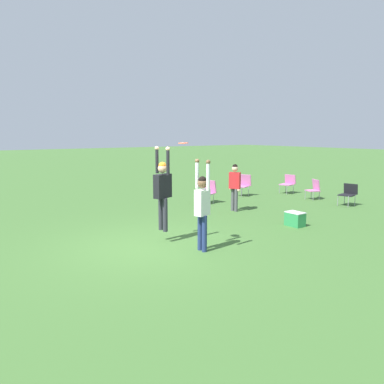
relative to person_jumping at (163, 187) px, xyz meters
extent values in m
plane|color=#3D662D|center=(0.12, -0.39, -1.40)|extent=(120.00, 120.00, 0.00)
cylinder|color=#2D2D38|center=(-0.11, 0.00, -0.70)|extent=(0.12, 0.12, 0.84)
cylinder|color=#2D2D38|center=(0.11, 0.00, -0.70)|extent=(0.12, 0.12, 0.84)
cube|color=black|center=(0.00, 0.00, 0.01)|extent=(0.33, 0.51, 0.59)
sphere|color=tan|center=(0.00, 0.00, 0.45)|extent=(0.23, 0.23, 0.23)
sphere|color=orange|center=(0.00, 0.00, 0.51)|extent=(0.19, 0.19, 0.19)
cylinder|color=black|center=(-0.26, 0.00, 0.62)|extent=(0.08, 0.08, 0.63)
sphere|color=tan|center=(-0.26, 0.00, 0.94)|extent=(0.10, 0.10, 0.10)
cylinder|color=black|center=(0.26, 0.00, 0.62)|extent=(0.08, 0.08, 0.63)
sphere|color=tan|center=(0.26, 0.00, 0.94)|extent=(0.10, 0.10, 0.10)
cylinder|color=navy|center=(1.09, 0.35, -0.98)|extent=(0.12, 0.12, 0.85)
cylinder|color=navy|center=(1.25, 0.35, -0.98)|extent=(0.12, 0.12, 0.85)
cube|color=white|center=(1.17, 0.35, -0.26)|extent=(0.30, 0.41, 0.60)
sphere|color=brown|center=(1.17, 0.35, 0.18)|extent=(0.23, 0.23, 0.23)
sphere|color=black|center=(1.17, 0.35, 0.25)|extent=(0.19, 0.19, 0.19)
cylinder|color=white|center=(0.96, 0.35, 0.36)|extent=(0.08, 0.08, 0.63)
sphere|color=brown|center=(0.96, 0.35, 0.68)|extent=(0.10, 0.10, 0.10)
cylinder|color=white|center=(1.38, 0.35, 0.36)|extent=(0.08, 0.08, 0.63)
sphere|color=brown|center=(1.38, 0.35, 0.68)|extent=(0.10, 0.10, 0.10)
cylinder|color=#E04C23|center=(0.82, 0.07, 1.09)|extent=(0.23, 0.23, 0.02)
cylinder|color=gray|center=(-1.88, 7.99, -1.21)|extent=(0.02, 0.02, 0.39)
cylinder|color=gray|center=(-1.48, 7.99, -1.21)|extent=(0.02, 0.02, 0.39)
cylinder|color=gray|center=(-1.88, 8.39, -1.21)|extent=(0.02, 0.02, 0.39)
cylinder|color=gray|center=(-1.48, 8.39, -1.21)|extent=(0.02, 0.02, 0.39)
cube|color=#C666A3|center=(-1.68, 8.19, -1.03)|extent=(0.60, 0.60, 0.04)
cube|color=#C666A3|center=(-1.68, 8.41, -0.80)|extent=(0.47, 0.27, 0.43)
cylinder|color=gray|center=(-3.78, 3.79, -1.20)|extent=(0.02, 0.02, 0.41)
cylinder|color=gray|center=(-3.31, 3.79, -1.20)|extent=(0.02, 0.02, 0.41)
cylinder|color=gray|center=(-3.78, 4.26, -1.20)|extent=(0.02, 0.02, 0.41)
cylinder|color=gray|center=(-3.31, 4.26, -1.20)|extent=(0.02, 0.02, 0.41)
cube|color=#C666A3|center=(-3.55, 4.02, -1.02)|extent=(0.65, 0.65, 0.04)
cube|color=#C666A3|center=(-3.55, 4.29, -0.75)|extent=(0.57, 0.22, 0.49)
cylinder|color=gray|center=(-3.57, 8.32, -1.19)|extent=(0.02, 0.02, 0.43)
cylinder|color=gray|center=(-3.13, 8.32, -1.19)|extent=(0.02, 0.02, 0.43)
cylinder|color=gray|center=(-3.57, 8.75, -1.19)|extent=(0.02, 0.02, 0.43)
cylinder|color=gray|center=(-3.13, 8.75, -1.19)|extent=(0.02, 0.02, 0.43)
cube|color=#C666A3|center=(-3.35, 8.53, -0.99)|extent=(0.62, 0.62, 0.04)
cube|color=#C666A3|center=(-3.35, 8.77, -0.76)|extent=(0.52, 0.23, 0.42)
cylinder|color=gray|center=(-4.20, 6.17, -1.18)|extent=(0.02, 0.02, 0.44)
cylinder|color=gray|center=(-3.78, 6.17, -1.18)|extent=(0.02, 0.02, 0.44)
cylinder|color=gray|center=(-4.20, 6.59, -1.18)|extent=(0.02, 0.02, 0.44)
cylinder|color=gray|center=(-3.78, 6.59, -1.18)|extent=(0.02, 0.02, 0.44)
cube|color=#C666A3|center=(-3.99, 6.38, -0.98)|extent=(0.64, 0.64, 0.04)
cube|color=#C666A3|center=(-3.99, 6.60, -0.71)|extent=(0.50, 0.30, 0.49)
cylinder|color=gray|center=(-0.28, 7.86, -1.19)|extent=(0.02, 0.02, 0.43)
cylinder|color=gray|center=(0.16, 7.86, -1.19)|extent=(0.02, 0.02, 0.43)
cylinder|color=gray|center=(-0.28, 8.29, -1.19)|extent=(0.02, 0.02, 0.43)
cylinder|color=gray|center=(0.16, 8.29, -1.19)|extent=(0.02, 0.02, 0.43)
cube|color=black|center=(-0.06, 8.08, -0.99)|extent=(0.61, 0.61, 0.04)
cube|color=black|center=(-0.06, 8.31, -0.77)|extent=(0.52, 0.21, 0.40)
cylinder|color=#4C4C51|center=(-1.88, 3.99, -1.00)|extent=(0.12, 0.12, 0.80)
cylinder|color=#4C4C51|center=(-1.71, 3.99, -1.00)|extent=(0.12, 0.12, 0.80)
cube|color=red|center=(-1.79, 3.99, -0.32)|extent=(0.43, 0.37, 0.57)
sphere|color=beige|center=(-1.79, 3.99, 0.10)|extent=(0.22, 0.22, 0.22)
sphere|color=black|center=(-1.79, 3.99, 0.16)|extent=(0.18, 0.18, 0.18)
cylinder|color=red|center=(-2.01, 3.99, -0.33)|extent=(0.08, 0.08, 0.60)
sphere|color=beige|center=(-2.01, 3.99, -0.64)|extent=(0.10, 0.10, 0.10)
cylinder|color=red|center=(-1.58, 3.99, -0.33)|extent=(0.08, 0.08, 0.60)
sphere|color=beige|center=(-1.58, 3.99, -0.64)|extent=(0.10, 0.10, 0.10)
cube|color=#2D8C4C|center=(0.87, 4.00, -1.21)|extent=(0.51, 0.37, 0.40)
cube|color=silver|center=(0.87, 4.00, -1.00)|extent=(0.53, 0.37, 0.02)
camera|label=1|loc=(7.89, -4.70, 1.30)|focal=35.00mm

